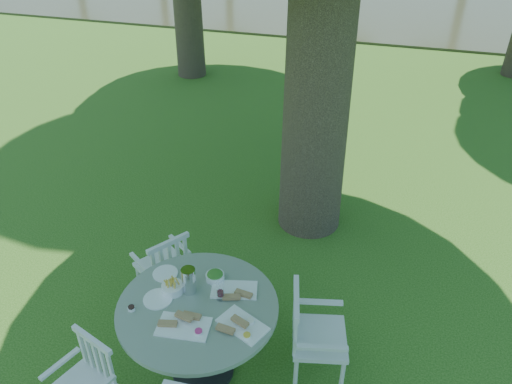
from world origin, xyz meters
TOP-DOWN VIEW (x-y plane):
  - ground at (0.00, 0.00)m, footprint 140.00×140.00m
  - table at (0.01, -1.55)m, footprint 1.34×1.34m
  - chair_ne at (0.91, -1.34)m, footprint 0.56×0.59m
  - chair_nw at (-0.63, -0.86)m, footprint 0.60×0.61m
  - chair_sw at (-0.66, -2.22)m, footprint 0.55×0.53m
  - tableware at (-0.03, -1.47)m, footprint 1.18×0.81m

SIDE VIEW (x-z plane):
  - ground at x=0.00m, z-range 0.00..0.00m
  - chair_sw at x=-0.66m, z-range 0.08..0.94m
  - chair_nw at x=-0.63m, z-range 0.08..0.97m
  - chair_ne at x=0.91m, z-range 0.09..1.07m
  - table at x=0.01m, z-range 0.25..1.08m
  - tableware at x=-0.03m, z-range 0.76..1.00m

